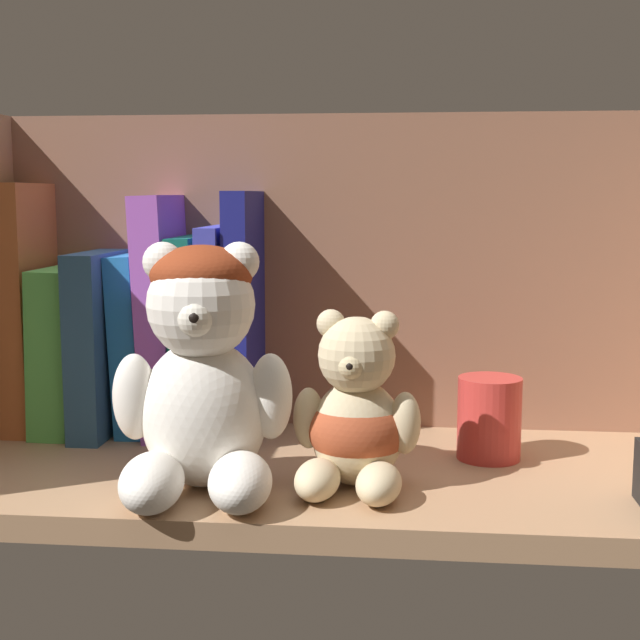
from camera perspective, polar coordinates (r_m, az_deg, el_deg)
shelf_board at (r=73.20cm, az=1.42°, el=-10.09°), size 65.07×26.47×2.00cm
shelf_back_panel at (r=83.79cm, az=2.20°, el=2.38°), size 67.47×1.20×31.06cm
book_0 at (r=87.42cm, az=-17.84°, el=0.81°), size 2.54×10.75×22.76cm
book_1 at (r=86.66cm, az=-15.70°, el=-1.72°), size 3.86×11.85×15.17cm
book_2 at (r=85.30cm, az=-13.50°, el=-1.27°), size 2.88×14.07×16.63cm
book_3 at (r=84.38cm, az=-11.59°, el=-1.41°), size 3.03×9.31×16.43cm
book_4 at (r=83.16cm, az=-9.73°, el=0.35°), size 3.48×11.74×21.74cm
book_5 at (r=82.71cm, az=-7.84°, el=-0.91°), size 2.50×12.83×18.09cm
book_6 at (r=82.11cm, az=-6.24°, el=-0.63°), size 1.91×13.50×18.96cm
book_7 at (r=81.44cm, az=-4.64°, el=0.42°), size 2.11×12.77×22.04cm
teddy_bear_larger at (r=65.99cm, az=-7.55°, el=-3.45°), size 13.53×13.91×18.34cm
teddy_bear_smaller at (r=66.82cm, az=2.31°, el=-6.30°), size 9.80×10.33×13.31cm
pillar_candle at (r=75.52cm, az=10.74°, el=-6.17°), size 5.25×5.25×6.84cm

